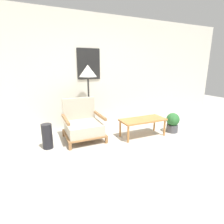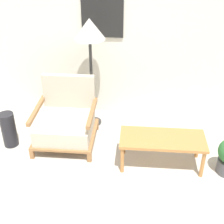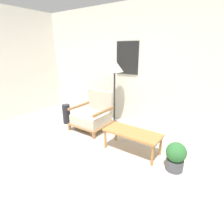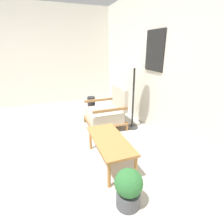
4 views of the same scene
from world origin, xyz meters
The scene contains 7 objects.
ground_plane centered at (0.00, 0.00, 0.00)m, with size 14.00×14.00×0.00m, color #B7B2A8.
wall_back centered at (0.00, 2.49, 1.35)m, with size 8.00×0.09×2.70m.
armchair centered at (-0.59, 1.65, 0.31)m, with size 0.77×0.76×0.84m.
floor_lamp centered at (-0.31, 2.11, 1.32)m, with size 0.40×0.40×1.53m.
coffee_table centered at (0.64, 1.27, 0.34)m, with size 1.00×0.44×0.39m.
vase centered at (-1.32, 1.49, 0.24)m, with size 0.19×0.19×0.47m, color black.
potted_plant centered at (1.42, 1.19, 0.24)m, with size 0.30×0.30×0.46m.
Camera 3 is at (1.90, -1.18, 1.74)m, focal length 28.00 mm.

